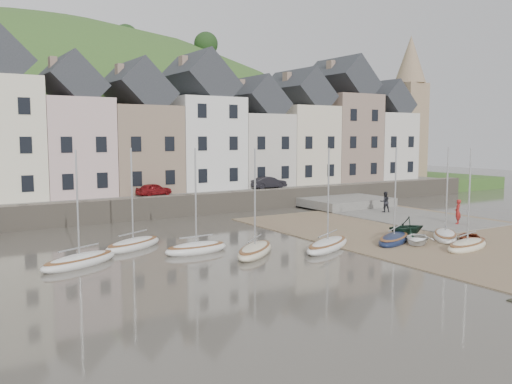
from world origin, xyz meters
TOP-DOWN VIEW (x-y plane):
  - ground at (0.00, 0.00)m, footprint 160.00×160.00m
  - quay_land at (0.00, 32.00)m, footprint 90.00×30.00m
  - quay_street at (0.00, 20.50)m, footprint 70.00×7.00m
  - seawall at (0.00, 17.00)m, footprint 70.00×1.20m
  - beach at (11.00, 0.00)m, footprint 18.00×26.00m
  - slipway at (15.00, 8.00)m, footprint 8.00×18.00m
  - hillside at (-5.00, 60.00)m, footprint 134.40×84.00m
  - townhouse_terrace at (1.76, 24.00)m, footprint 61.05×8.00m
  - church_spire at (34.55, 24.00)m, footprint 4.00×4.00m
  - sailboat_0 at (-8.60, 6.34)m, footprint 4.67×3.49m
  - sailboat_1 at (-12.46, 3.66)m, footprint 4.90×3.40m
  - sailboat_2 at (-3.22, 0.97)m, footprint 4.52×4.25m
  - sailboat_3 at (-5.84, 3.27)m, footprint 4.05×1.68m
  - sailboat_4 at (1.31, -0.08)m, footprint 5.27×3.75m
  - sailboat_5 at (6.06, -0.91)m, footprint 4.66×3.43m
  - sailboat_6 at (9.83, -1.87)m, footprint 4.29×4.08m
  - sailboat_7 at (8.36, -4.64)m, footprint 4.47×2.44m
  - rowboat_white at (6.95, -2.00)m, footprint 3.57×3.42m
  - rowboat_green at (8.09, -0.07)m, footprint 3.09×2.83m
  - rowboat_red at (10.07, -3.48)m, footprint 3.40×3.19m
  - person_red at (15.21, 1.33)m, footprint 0.82×0.75m
  - person_dark at (15.18, 8.89)m, footprint 1.08×0.98m
  - car_left at (-2.10, 19.50)m, footprint 3.42×2.01m
  - car_right at (9.91, 19.50)m, footprint 3.66×1.36m

SIDE VIEW (x-z plane):
  - hillside at x=-5.00m, z-range -59.99..24.01m
  - ground at x=0.00m, z-range 0.00..0.00m
  - beach at x=11.00m, z-range 0.00..0.06m
  - slipway at x=15.00m, z-range 0.00..0.12m
  - sailboat_4 at x=1.31m, z-range -2.90..3.42m
  - sailboat_1 at x=-12.46m, z-range -2.90..3.42m
  - sailboat_2 at x=-3.22m, z-range -2.90..3.42m
  - sailboat_0 at x=-8.60m, z-range -2.90..3.42m
  - sailboat_5 at x=6.06m, z-range -2.90..3.42m
  - sailboat_6 at x=9.83m, z-range -2.90..3.42m
  - sailboat_7 at x=8.36m, z-range -2.90..3.42m
  - sailboat_3 at x=-5.84m, z-range -2.89..3.43m
  - rowboat_red at x=10.07m, z-range 0.06..0.63m
  - rowboat_white at x=6.95m, z-range 0.06..0.66m
  - quay_land at x=0.00m, z-range 0.00..1.50m
  - rowboat_green at x=8.09m, z-range 0.06..1.45m
  - seawall at x=0.00m, z-range 0.00..1.80m
  - person_dark at x=15.18m, z-range 0.12..1.93m
  - person_red at x=15.21m, z-range 0.12..1.99m
  - quay_street at x=0.00m, z-range 1.50..1.60m
  - car_left at x=-2.10m, z-range 1.60..2.69m
  - car_right at x=9.91m, z-range 1.60..2.80m
  - townhouse_terrace at x=1.76m, z-range 0.36..14.29m
  - church_spire at x=34.55m, z-range 2.06..20.06m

